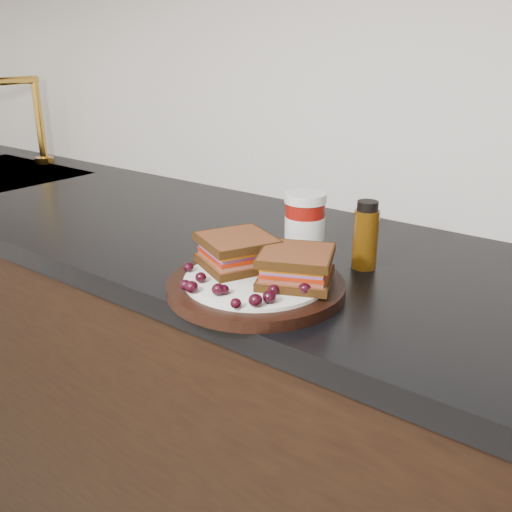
{
  "coord_description": "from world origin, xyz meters",
  "views": [
    {
      "loc": [
        0.61,
        0.86,
        1.27
      ],
      "look_at": [
        0.11,
        1.51,
        0.96
      ],
      "focal_mm": 40.0,
      "sensor_mm": 36.0,
      "label": 1
    }
  ],
  "objects_px": {
    "condiment_jar": "(305,223)",
    "plate": "(256,286)",
    "sandwich_left": "(237,251)",
    "oil_bottle": "(366,235)"
  },
  "relations": [
    {
      "from": "sandwich_left",
      "to": "condiment_jar",
      "type": "height_order",
      "value": "condiment_jar"
    },
    {
      "from": "oil_bottle",
      "to": "condiment_jar",
      "type": "bearing_deg",
      "value": 179.05
    },
    {
      "from": "sandwich_left",
      "to": "oil_bottle",
      "type": "distance_m",
      "value": 0.23
    },
    {
      "from": "condiment_jar",
      "to": "plate",
      "type": "bearing_deg",
      "value": -78.83
    },
    {
      "from": "plate",
      "to": "sandwich_left",
      "type": "bearing_deg",
      "value": 159.03
    },
    {
      "from": "plate",
      "to": "oil_bottle",
      "type": "distance_m",
      "value": 0.22
    },
    {
      "from": "sandwich_left",
      "to": "oil_bottle",
      "type": "relative_size",
      "value": 0.93
    },
    {
      "from": "plate",
      "to": "oil_bottle",
      "type": "bearing_deg",
      "value": 66.4
    },
    {
      "from": "sandwich_left",
      "to": "condiment_jar",
      "type": "bearing_deg",
      "value": 110.4
    },
    {
      "from": "sandwich_left",
      "to": "oil_bottle",
      "type": "xyz_separation_m",
      "value": [
        0.14,
        0.18,
        0.01
      ]
    }
  ]
}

